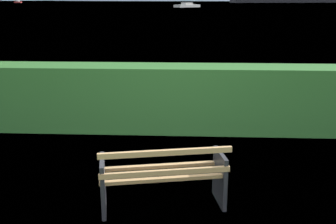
% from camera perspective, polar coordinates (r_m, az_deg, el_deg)
% --- Properties ---
extents(ground_plane, '(1400.00, 1400.00, 0.00)m').
position_cam_1_polar(ground_plane, '(5.15, -0.78, -13.21)').
color(ground_plane, '#567A38').
extents(water_surface, '(620.00, 620.00, 0.00)m').
position_cam_1_polar(water_surface, '(312.68, 2.94, 15.50)').
color(water_surface, '#6B8EA3').
rests_on(water_surface, ground_plane).
extents(park_bench, '(1.62, 0.86, 0.87)m').
position_cam_1_polar(park_bench, '(4.91, -0.71, -9.24)').
color(park_bench, tan).
rests_on(park_bench, ground_plane).
extents(hedge_row, '(9.05, 0.80, 1.28)m').
position_cam_1_polar(hedge_row, '(7.75, 0.62, 1.99)').
color(hedge_row, '#387A33').
rests_on(hedge_row, ground_plane).
extents(sailboat_mid, '(4.72, 2.51, 1.32)m').
position_cam_1_polar(sailboat_mid, '(258.97, -20.71, 14.54)').
color(sailboat_mid, '#B2332D').
rests_on(sailboat_mid, water_surface).
extents(tender_far, '(7.79, 7.56, 1.36)m').
position_cam_1_polar(tender_far, '(120.40, 2.75, 15.00)').
color(tender_far, silver).
rests_on(tender_far, water_surface).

